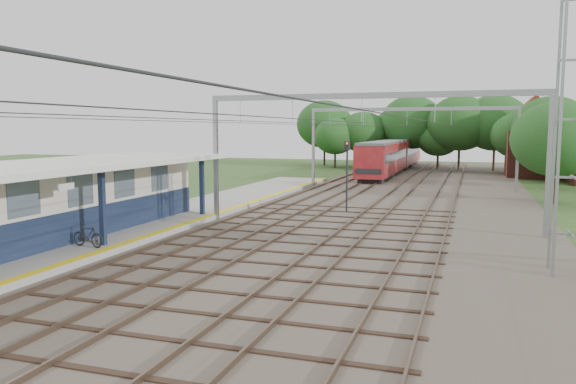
% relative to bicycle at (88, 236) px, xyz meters
% --- Properties ---
extents(ground, '(160.00, 160.00, 0.00)m').
position_rel_bicycle_xyz_m(ground, '(6.23, -5.42, -0.83)').
color(ground, '#2D4C1E').
rests_on(ground, ground).
extents(ballast_bed, '(18.00, 90.00, 0.10)m').
position_rel_bicycle_xyz_m(ballast_bed, '(10.23, 24.58, -0.78)').
color(ballast_bed, '#473D33').
rests_on(ballast_bed, ground).
extents(platform, '(5.00, 52.00, 0.35)m').
position_rel_bicycle_xyz_m(platform, '(-1.27, 8.58, -0.65)').
color(platform, gray).
rests_on(platform, ground).
extents(yellow_stripe, '(0.45, 52.00, 0.01)m').
position_rel_bicycle_xyz_m(yellow_stripe, '(0.98, 8.58, -0.47)').
color(yellow_stripe, yellow).
rests_on(yellow_stripe, platform).
extents(station_building, '(3.41, 18.00, 3.40)m').
position_rel_bicycle_xyz_m(station_building, '(-2.65, 1.58, 1.22)').
color(station_building, beige).
rests_on(station_building, platform).
extents(canopy, '(6.40, 20.00, 3.44)m').
position_rel_bicycle_xyz_m(canopy, '(-1.54, 0.58, 2.82)').
color(canopy, '#111C37').
rests_on(canopy, platform).
extents(rail_tracks, '(11.80, 88.00, 0.15)m').
position_rel_bicycle_xyz_m(rail_tracks, '(7.73, 24.58, -0.65)').
color(rail_tracks, brown).
rests_on(rail_tracks, ballast_bed).
extents(catenary_system, '(17.22, 88.00, 7.00)m').
position_rel_bicycle_xyz_m(catenary_system, '(9.61, 19.86, 4.68)').
color(catenary_system, gray).
rests_on(catenary_system, ground).
extents(tree_band, '(31.72, 30.88, 8.82)m').
position_rel_bicycle_xyz_m(tree_band, '(10.07, 51.70, 4.09)').
color(tree_band, '#382619').
rests_on(tree_band, ground).
extents(house_far, '(8.00, 6.12, 8.66)m').
position_rel_bicycle_xyz_m(house_far, '(22.23, 46.58, 2.41)').
color(house_far, brown).
rests_on(house_far, ground).
extents(bicycle, '(1.64, 0.67, 0.96)m').
position_rel_bicycle_xyz_m(bicycle, '(0.00, 0.00, 0.00)').
color(bicycle, black).
rests_on(bicycle, platform).
extents(train, '(2.88, 35.87, 3.79)m').
position_rel_bicycle_xyz_m(train, '(5.73, 50.15, 1.28)').
color(train, black).
rests_on(train, ballast_bed).
extents(signal_post, '(0.35, 0.30, 4.43)m').
position_rel_bicycle_xyz_m(signal_post, '(7.58, 14.69, 1.98)').
color(signal_post, black).
rests_on(signal_post, ground).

